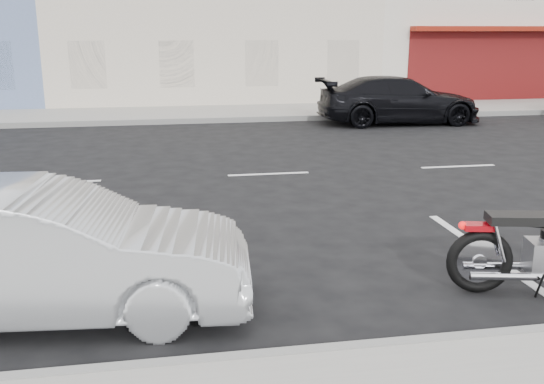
{
  "coord_description": "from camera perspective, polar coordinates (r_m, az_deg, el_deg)",
  "views": [
    {
      "loc": [
        -3.92,
        -11.44,
        2.74
      ],
      "look_at": [
        -2.68,
        -4.31,
        0.8
      ],
      "focal_mm": 40.0,
      "sensor_mm": 36.0,
      "label": 1
    }
  ],
  "objects": [
    {
      "name": "ground",
      "position": [
        12.4,
        8.82,
        2.04
      ],
      "size": [
        120.0,
        120.0,
        0.0
      ],
      "primitive_type": "plane",
      "color": "black",
      "rests_on": "ground"
    },
    {
      "name": "sidewalk_far",
      "position": [
        20.34,
        -12.94,
        7.08
      ],
      "size": [
        80.0,
        3.4,
        0.15
      ],
      "primitive_type": "cube",
      "color": "gray",
      "rests_on": "ground"
    },
    {
      "name": "curb_far",
      "position": [
        18.66,
        -13.18,
        6.39
      ],
      "size": [
        80.0,
        0.12,
        0.16
      ],
      "primitive_type": "cube",
      "color": "gray",
      "rests_on": "ground"
    },
    {
      "name": "sedan_silver",
      "position": [
        6.27,
        -20.69,
        -5.41
      ],
      "size": [
        4.09,
        1.73,
        1.31
      ],
      "primitive_type": "imported",
      "rotation": [
        0.0,
        0.0,
        1.48
      ],
      "color": "#B1B5BA",
      "rests_on": "ground"
    },
    {
      "name": "curb_near",
      "position": [
        5.28,
        -21.08,
        -16.31
      ],
      "size": [
        80.0,
        0.12,
        0.16
      ],
      "primitive_type": "cube",
      "color": "gray",
      "rests_on": "ground"
    },
    {
      "name": "car_far",
      "position": [
        18.84,
        11.84,
        8.47
      ],
      "size": [
        4.94,
        2.14,
        1.41
      ],
      "primitive_type": "imported",
      "rotation": [
        0.0,
        0.0,
        1.54
      ],
      "color": "black",
      "rests_on": "ground"
    }
  ]
}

